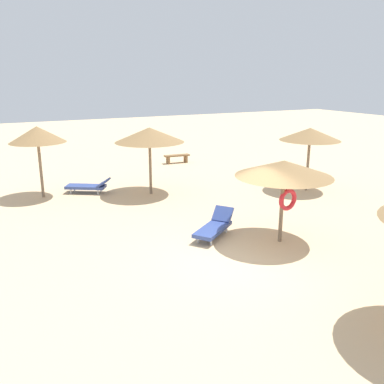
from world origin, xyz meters
The scene contains 8 objects.
ground_plane centered at (0.00, 0.00, 0.00)m, with size 80.00×80.00×0.00m, color #DBBA8C.
parasol_1 centered at (1.82, 0.55, 2.29)m, with size 2.90×2.90×2.55m.
parasol_4 centered at (-4.07, 8.93, 2.64)m, with size 2.27×2.27×2.99m.
parasol_6 centered at (6.63, 4.80, 2.50)m, with size 2.63×2.63×2.78m.
parasol_7 centered at (0.20, 7.38, 2.55)m, with size 2.93×2.93×2.87m.
lounger_1 centered at (0.23, 1.85, 0.32)m, with size 1.89×1.62×0.76m.
lounger_4 centered at (-2.19, 8.68, 0.31)m, with size 1.96×1.53×0.66m.
bench_0 centered at (3.92, 12.80, 0.35)m, with size 1.52×0.50×0.49m.
Camera 1 is at (-5.97, -8.90, 4.96)m, focal length 38.71 mm.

